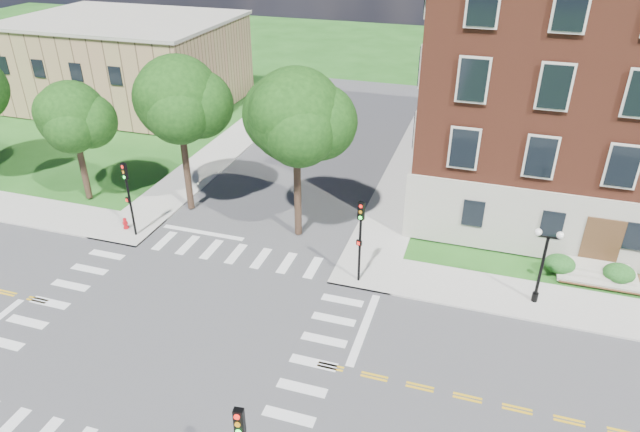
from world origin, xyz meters
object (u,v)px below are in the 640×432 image
(traffic_signal_ne, at_px, (360,232))
(traffic_signal_nw, at_px, (128,190))
(fire_hydrant, at_px, (125,224))
(twin_lamp_west, at_px, (543,262))

(traffic_signal_ne, xyz_separation_m, traffic_signal_nw, (-14.36, 0.51, 0.00))
(traffic_signal_ne, height_order, fire_hydrant, traffic_signal_ne)
(traffic_signal_nw, bearing_deg, traffic_signal_ne, -2.03)
(twin_lamp_west, bearing_deg, fire_hydrant, -179.96)
(traffic_signal_nw, bearing_deg, fire_hydrant, 155.08)
(twin_lamp_west, bearing_deg, traffic_signal_ne, -173.75)
(traffic_signal_nw, relative_size, fire_hydrant, 6.40)
(twin_lamp_west, height_order, fire_hydrant, twin_lamp_west)
(traffic_signal_ne, bearing_deg, traffic_signal_nw, 177.97)
(traffic_signal_nw, distance_m, fire_hydrant, 2.94)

